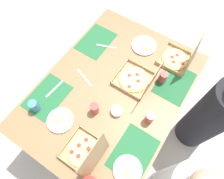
% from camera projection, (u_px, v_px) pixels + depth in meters
% --- Properties ---
extents(ground_plane, '(6.00, 6.00, 0.00)m').
position_uv_depth(ground_plane, '(112.00, 118.00, 2.31)').
color(ground_plane, beige).
extents(dining_table, '(1.51, 1.10, 0.75)m').
position_uv_depth(dining_table, '(112.00, 94.00, 1.73)').
color(dining_table, '#3F3328').
rests_on(dining_table, ground_plane).
extents(placemat_near_left, '(0.36, 0.26, 0.00)m').
position_uv_depth(placemat_near_left, '(96.00, 41.00, 1.87)').
color(placemat_near_left, '#236638').
rests_on(placemat_near_left, dining_table).
extents(placemat_near_right, '(0.36, 0.26, 0.00)m').
position_uv_depth(placemat_near_right, '(47.00, 96.00, 1.62)').
color(placemat_near_right, '#236638').
rests_on(placemat_near_right, dining_table).
extents(placemat_far_left, '(0.36, 0.26, 0.00)m').
position_uv_depth(placemat_far_left, '(174.00, 83.00, 1.67)').
color(placemat_far_left, '#236638').
rests_on(placemat_far_left, dining_table).
extents(placemat_far_right, '(0.36, 0.26, 0.00)m').
position_uv_depth(placemat_far_right, '(133.00, 153.00, 1.42)').
color(placemat_far_right, '#236638').
rests_on(placemat_far_right, dining_table).
extents(pizza_box_edge_far, '(0.26, 0.26, 0.30)m').
position_uv_depth(pizza_box_edge_far, '(86.00, 152.00, 1.38)').
color(pizza_box_edge_far, tan).
rests_on(pizza_box_edge_far, dining_table).
extents(pizza_box_corner_left, '(0.28, 0.31, 0.32)m').
position_uv_depth(pizza_box_corner_left, '(138.00, 79.00, 1.63)').
color(pizza_box_corner_left, tan).
rests_on(pizza_box_corner_left, dining_table).
extents(pizza_box_corner_right, '(0.26, 0.26, 0.30)m').
position_uv_depth(pizza_box_corner_right, '(179.00, 58.00, 1.73)').
color(pizza_box_corner_right, tan).
rests_on(pizza_box_corner_right, dining_table).
extents(plate_middle, '(0.23, 0.23, 0.03)m').
position_uv_depth(plate_middle, '(144.00, 46.00, 1.83)').
color(plate_middle, white).
rests_on(plate_middle, dining_table).
extents(plate_far_left, '(0.20, 0.20, 0.03)m').
position_uv_depth(plate_far_left, '(128.00, 170.00, 1.36)').
color(plate_far_left, white).
rests_on(plate_far_left, dining_table).
extents(plate_far_right, '(0.20, 0.20, 0.03)m').
position_uv_depth(plate_far_right, '(60.00, 120.00, 1.52)').
color(plate_far_right, white).
rests_on(plate_far_right, dining_table).
extents(cup_dark, '(0.07, 0.07, 0.10)m').
position_uv_depth(cup_dark, '(163.00, 77.00, 1.64)').
color(cup_dark, '#BF4742').
rests_on(cup_dark, dining_table).
extents(cup_spare, '(0.06, 0.06, 0.10)m').
position_uv_depth(cup_spare, '(150.00, 118.00, 1.48)').
color(cup_spare, '#BF4742').
rests_on(cup_spare, dining_table).
extents(cup_clear_left, '(0.06, 0.06, 0.10)m').
position_uv_depth(cup_clear_left, '(95.00, 108.00, 1.52)').
color(cup_clear_left, '#BF4742').
rests_on(cup_clear_left, dining_table).
extents(cup_clear_right, '(0.07, 0.07, 0.11)m').
position_uv_depth(cup_clear_right, '(35.00, 106.00, 1.52)').
color(cup_clear_right, teal).
rests_on(cup_clear_right, dining_table).
extents(condiment_bowl, '(0.09, 0.09, 0.04)m').
position_uv_depth(condiment_bowl, '(117.00, 111.00, 1.54)').
color(condiment_bowl, white).
rests_on(condiment_bowl, dining_table).
extents(fork_by_far_left, '(0.08, 0.18, 0.00)m').
position_uv_depth(fork_by_far_left, '(107.00, 47.00, 1.84)').
color(fork_by_far_left, '#B7B7BC').
rests_on(fork_by_far_left, dining_table).
extents(knife_by_near_right, '(0.09, 0.20, 0.00)m').
position_uv_depth(knife_by_near_right, '(84.00, 78.00, 1.69)').
color(knife_by_near_right, '#B7B7BC').
rests_on(knife_by_near_right, dining_table).
extents(fork_by_far_right, '(0.19, 0.03, 0.00)m').
position_uv_depth(fork_by_far_right, '(55.00, 89.00, 1.64)').
color(fork_by_far_right, '#B7B7BC').
rests_on(fork_by_far_right, dining_table).
extents(diner_left_seat, '(0.32, 0.32, 1.18)m').
position_uv_depth(diner_left_seat, '(210.00, 117.00, 1.76)').
color(diner_left_seat, black).
rests_on(diner_left_seat, ground_plane).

